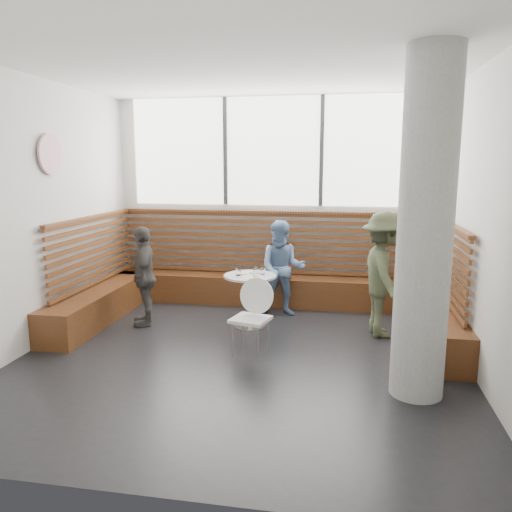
% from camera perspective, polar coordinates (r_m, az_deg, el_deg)
% --- Properties ---
extents(room, '(5.00, 5.00, 3.20)m').
position_cam_1_polar(room, '(5.45, -1.84, 4.36)').
color(room, silver).
rests_on(room, ground).
extents(booth, '(5.00, 2.50, 1.44)m').
position_cam_1_polar(booth, '(7.38, 1.06, -3.46)').
color(booth, '#4A2812').
rests_on(booth, ground).
extents(concrete_column, '(0.50, 0.50, 3.20)m').
position_cam_1_polar(concrete_column, '(4.79, 18.78, 2.95)').
color(concrete_column, gray).
rests_on(concrete_column, ground).
extents(wall_art, '(0.03, 0.50, 0.50)m').
position_cam_1_polar(wall_art, '(6.74, -22.45, 10.69)').
color(wall_art, white).
rests_on(wall_art, room).
extents(cafe_table, '(0.70, 0.70, 0.72)m').
position_cam_1_polar(cafe_table, '(6.72, -0.68, -3.88)').
color(cafe_table, silver).
rests_on(cafe_table, ground).
extents(cafe_chair, '(0.42, 0.41, 0.88)m').
position_cam_1_polar(cafe_chair, '(5.79, -0.52, -6.27)').
color(cafe_chair, white).
rests_on(cafe_chair, ground).
extents(adult_man, '(0.79, 1.14, 1.61)m').
position_cam_1_polar(adult_man, '(6.53, 14.40, -2.05)').
color(adult_man, '#414A31').
rests_on(adult_man, ground).
extents(child_back, '(0.70, 0.56, 1.39)m').
position_cam_1_polar(child_back, '(7.22, 3.02, -1.44)').
color(child_back, '#6484AE').
rests_on(child_back, ground).
extents(child_left, '(0.60, 0.86, 1.36)m').
position_cam_1_polar(child_left, '(6.96, -12.67, -2.25)').
color(child_left, '#474440').
rests_on(child_left, ground).
extents(plate_near, '(0.19, 0.19, 0.01)m').
position_cam_1_polar(plate_near, '(6.76, -1.53, -1.97)').
color(plate_near, white).
rests_on(plate_near, cafe_table).
extents(plate_far, '(0.21, 0.21, 0.01)m').
position_cam_1_polar(plate_far, '(6.83, -0.12, -1.81)').
color(plate_far, white).
rests_on(plate_far, cafe_table).
extents(glass_left, '(0.07, 0.07, 0.11)m').
position_cam_1_polar(glass_left, '(6.64, -2.03, -1.76)').
color(glass_left, white).
rests_on(glass_left, cafe_table).
extents(glass_mid, '(0.08, 0.08, 0.12)m').
position_cam_1_polar(glass_mid, '(6.56, -0.02, -1.87)').
color(glass_mid, white).
rests_on(glass_mid, cafe_table).
extents(glass_right, '(0.07, 0.07, 0.11)m').
position_cam_1_polar(glass_right, '(6.70, 0.76, -1.66)').
color(glass_right, white).
rests_on(glass_right, cafe_table).
extents(menu_card, '(0.23, 0.17, 0.00)m').
position_cam_1_polar(menu_card, '(6.50, -0.54, -2.50)').
color(menu_card, '#A5C64C').
rests_on(menu_card, cafe_table).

